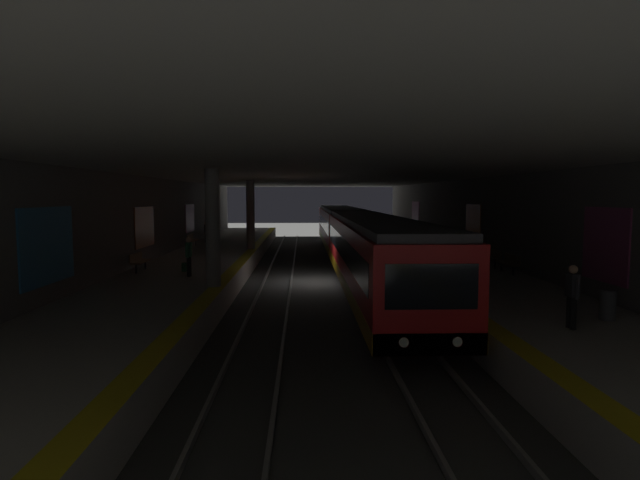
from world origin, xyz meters
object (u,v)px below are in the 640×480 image
object	(u,v)px
bench_left_near	(509,262)
backpack_on_floor	(184,267)
bench_left_mid	(492,256)
person_waiting_near	(427,234)
person_walking_mid	(572,294)
person_boarding	(206,231)
bench_right_near	(139,260)
metro_train	(352,237)
pillar_far	(250,215)
suitcase_rolling	(447,248)
person_standing_far	(189,255)
bench_right_mid	(192,239)
pillar_near	(213,228)
trash_bin	(608,305)
bench_right_far	(208,233)

from	to	relation	value
bench_left_near	backpack_on_floor	size ratio (longest dim) A/B	4.25
backpack_on_floor	bench_left_mid	bearing A→B (deg)	-85.90
person_waiting_near	person_walking_mid	bearing A→B (deg)	176.00
bench_left_mid	person_boarding	xyz separation A→B (m)	(14.01, 16.76, 0.31)
bench_right_near	bench_left_near	bearing A→B (deg)	-93.91
metro_train	bench_right_near	world-z (taller)	metro_train
pillar_far	bench_right_near	size ratio (longest dim) A/B	2.68
bench_left_mid	suitcase_rolling	world-z (taller)	suitcase_rolling
bench_left_mid	person_standing_far	xyz separation A→B (m)	(-2.53, 14.39, 0.42)
person_waiting_near	person_boarding	bearing A→B (deg)	77.36
person_standing_far	person_boarding	distance (m)	16.71
bench_right_mid	person_boarding	distance (m)	3.46
metro_train	person_walking_mid	xyz separation A→B (m)	(-18.45, -4.06, -0.05)
person_walking_mid	bench_left_near	bearing A→B (deg)	-13.25
metro_train	person_walking_mid	world-z (taller)	metro_train
bench_right_mid	backpack_on_floor	world-z (taller)	bench_right_mid
person_waiting_near	person_standing_far	distance (m)	18.83
pillar_near	bench_right_near	size ratio (longest dim) A/B	2.68
person_standing_far	suitcase_rolling	bearing A→B (deg)	-57.05
pillar_near	metro_train	xyz separation A→B (m)	(11.74, -6.55, -1.30)
backpack_on_floor	person_standing_far	bearing A→B (deg)	-159.64
pillar_near	trash_bin	world-z (taller)	pillar_near
pillar_far	bench_left_mid	size ratio (longest dim) A/B	2.68
bench_right_far	metro_train	bearing A→B (deg)	-132.60
pillar_far	pillar_near	bearing A→B (deg)	180.00
person_walking_mid	trash_bin	bearing A→B (deg)	-59.43
person_walking_mid	trash_bin	distance (m)	1.85
bench_left_mid	bench_right_mid	distance (m)	20.08
backpack_on_floor	bench_right_near	bearing A→B (deg)	87.37
metro_train	person_standing_far	xyz separation A→B (m)	(-9.20, 8.06, -0.04)
metro_train	suitcase_rolling	size ratio (longest dim) A/B	44.07
metro_train	bench_right_mid	size ratio (longest dim) A/B	23.10
bench_right_far	person_waiting_near	size ratio (longest dim) A/B	1.09
person_waiting_near	person_standing_far	xyz separation A→B (m)	(-12.94, 13.68, 0.10)
metro_train	person_boarding	distance (m)	12.75
bench_left_mid	pillar_near	bearing A→B (deg)	111.50
bench_right_mid	person_waiting_near	bearing A→B (deg)	-90.59
bench_left_near	bench_right_far	size ratio (longest dim) A/B	1.00
person_standing_far	backpack_on_floor	bearing A→B (deg)	20.36
person_walking_mid	bench_left_mid	bearing A→B (deg)	-10.91
bench_right_near	person_boarding	world-z (taller)	person_boarding
bench_right_far	person_standing_far	world-z (taller)	person_standing_far
person_waiting_near	person_standing_far	bearing A→B (deg)	133.42
person_standing_far	bench_right_near	bearing A→B (deg)	59.72
pillar_near	bench_right_mid	size ratio (longest dim) A/B	2.68
pillar_near	person_walking_mid	xyz separation A→B (m)	(-6.71, -10.61, -1.35)
bench_right_far	suitcase_rolling	bearing A→B (deg)	-120.92
person_waiting_near	backpack_on_floor	bearing A→B (deg)	128.91
bench_left_near	person_waiting_near	world-z (taller)	person_waiting_near
bench_right_near	backpack_on_floor	xyz separation A→B (m)	(-0.10, -2.13, -0.32)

